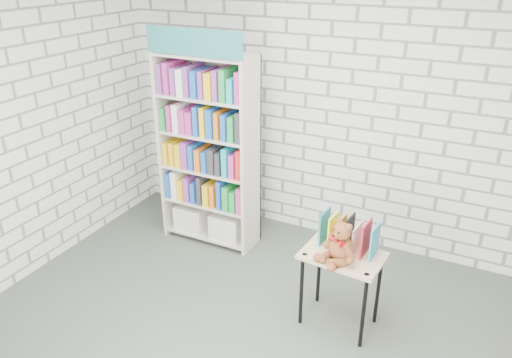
% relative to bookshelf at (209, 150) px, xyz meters
% --- Properties ---
extents(ground, '(4.50, 4.50, 0.00)m').
position_rel_bookshelf_xyz_m(ground, '(1.01, -1.36, -1.02)').
color(ground, '#424B3F').
rests_on(ground, ground).
extents(room_shell, '(4.52, 4.02, 2.81)m').
position_rel_bookshelf_xyz_m(room_shell, '(1.01, -1.36, 0.76)').
color(room_shell, silver).
rests_on(room_shell, ground).
extents(bookshelf, '(1.00, 0.39, 2.24)m').
position_rel_bookshelf_xyz_m(bookshelf, '(0.00, 0.00, 0.00)').
color(bookshelf, beige).
rests_on(bookshelf, ground).
extents(display_table, '(0.67, 0.49, 0.68)m').
position_rel_bookshelf_xyz_m(display_table, '(1.66, -0.73, -0.44)').
color(display_table, tan).
rests_on(display_table, ground).
extents(table_books, '(0.46, 0.23, 0.26)m').
position_rel_bookshelf_xyz_m(table_books, '(1.67, -0.62, -0.21)').
color(table_books, teal).
rests_on(table_books, display_table).
extents(teddy_bear, '(0.32, 0.31, 0.34)m').
position_rel_bookshelf_xyz_m(teddy_bear, '(1.65, -0.82, -0.21)').
color(teddy_bear, brown).
rests_on(teddy_bear, display_table).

